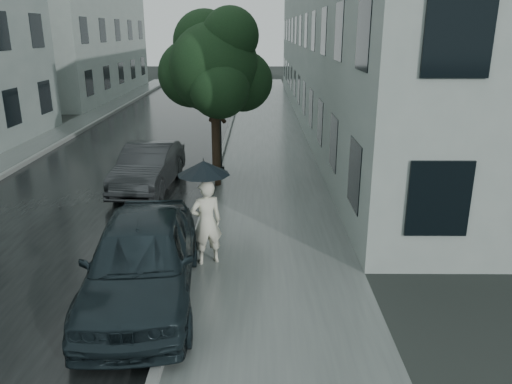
{
  "coord_description": "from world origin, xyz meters",
  "views": [
    {
      "loc": [
        -0.12,
        -7.51,
        4.67
      ],
      "look_at": [
        -0.19,
        2.79,
        1.3
      ],
      "focal_mm": 35.0,
      "sensor_mm": 36.0,
      "label": 1
    }
  ],
  "objects_px": {
    "pedestrian": "(206,222)",
    "car_near": "(142,259)",
    "street_tree": "(214,66)",
    "lamp_post": "(214,91)",
    "car_far": "(149,167)"
  },
  "relations": [
    {
      "from": "pedestrian",
      "to": "street_tree",
      "type": "distance_m",
      "value": 6.23
    },
    {
      "from": "street_tree",
      "to": "lamp_post",
      "type": "xyz_separation_m",
      "value": [
        -0.16,
        1.42,
        -0.88
      ]
    },
    {
      "from": "street_tree",
      "to": "pedestrian",
      "type": "bearing_deg",
      "value": -87.44
    },
    {
      "from": "street_tree",
      "to": "car_near",
      "type": "xyz_separation_m",
      "value": [
        -0.75,
        -7.1,
        -2.83
      ]
    },
    {
      "from": "pedestrian",
      "to": "car_near",
      "type": "bearing_deg",
      "value": 33.65
    },
    {
      "from": "pedestrian",
      "to": "street_tree",
      "type": "bearing_deg",
      "value": -110.03
    },
    {
      "from": "pedestrian",
      "to": "lamp_post",
      "type": "bearing_deg",
      "value": -109.25
    },
    {
      "from": "pedestrian",
      "to": "car_near",
      "type": "relative_size",
      "value": 0.39
    },
    {
      "from": "pedestrian",
      "to": "car_far",
      "type": "bearing_deg",
      "value": -88.63
    },
    {
      "from": "lamp_post",
      "to": "pedestrian",
      "type": "bearing_deg",
      "value": -82.18
    },
    {
      "from": "lamp_post",
      "to": "car_far",
      "type": "xyz_separation_m",
      "value": [
        -1.89,
        -1.84,
        -2.06
      ]
    },
    {
      "from": "car_near",
      "to": "lamp_post",
      "type": "bearing_deg",
      "value": 80.76
    },
    {
      "from": "car_far",
      "to": "street_tree",
      "type": "bearing_deg",
      "value": 15.27
    },
    {
      "from": "pedestrian",
      "to": "car_far",
      "type": "distance_m",
      "value": 5.67
    },
    {
      "from": "car_near",
      "to": "street_tree",
      "type": "bearing_deg",
      "value": 78.7
    }
  ]
}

